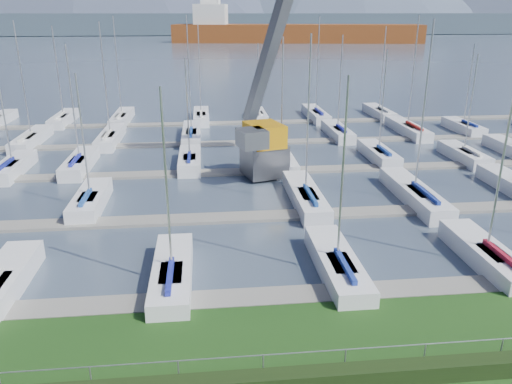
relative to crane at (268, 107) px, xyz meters
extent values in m
cube|color=#445163|center=(-2.47, 234.03, -5.73)|extent=(800.00, 540.00, 0.20)
cube|color=black|center=(-2.47, -26.37, -4.98)|extent=(80.00, 0.70, 0.70)
cylinder|color=#95989D|center=(-2.47, -25.97, -4.13)|extent=(80.00, 0.04, 0.04)
cube|color=#3D4C5A|center=(-2.47, 304.03, 0.67)|extent=(900.00, 80.00, 12.00)
cube|color=slate|center=(-2.47, -19.97, -5.55)|extent=(90.00, 1.60, 0.25)
cube|color=slate|center=(-2.47, -9.97, -5.55)|extent=(90.00, 1.60, 0.25)
cube|color=slate|center=(-2.47, 0.03, -5.55)|extent=(90.00, 1.60, 0.25)
cube|color=gray|center=(-2.47, 10.03, -5.55)|extent=(90.00, 1.60, 0.25)
cube|color=slate|center=(-2.47, 20.03, -5.55)|extent=(90.00, 1.60, 0.25)
cube|color=#525359|center=(-0.46, -1.23, -4.13)|extent=(3.94, 3.94, 2.60)
cube|color=#CC870C|center=(-0.46, -1.23, -2.03)|extent=(3.42, 3.97, 1.80)
cube|color=#56595D|center=(1.34, 3.27, 6.97)|extent=(5.75, 10.55, 19.89)
cube|color=slate|center=(-1.66, -3.23, -1.83)|extent=(2.52, 2.66, 1.40)
cube|color=brown|center=(37.41, 191.53, -2.83)|extent=(111.79, 34.63, 10.00)
cube|color=silver|center=(-0.76, 197.43, 4.67)|extent=(15.97, 15.97, 12.00)
cube|color=silver|center=(-0.76, 197.43, 11.67)|extent=(9.13, 9.13, 4.00)
camera|label=1|loc=(-5.24, -40.50, 7.31)|focal=35.00mm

